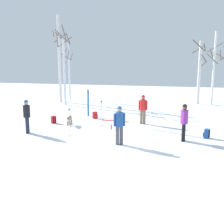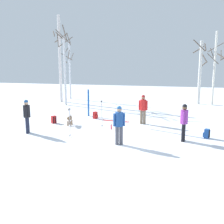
{
  "view_description": "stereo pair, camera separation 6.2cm",
  "coord_description": "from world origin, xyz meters",
  "px_view_note": "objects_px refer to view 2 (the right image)",
  "views": [
    {
      "loc": [
        2.73,
        -11.24,
        3.48
      ],
      "look_at": [
        -0.74,
        1.62,
        1.0
      ],
      "focal_mm": 41.56,
      "sensor_mm": 36.0,
      "label": 1
    },
    {
      "loc": [
        2.79,
        -11.23,
        3.48
      ],
      "look_at": [
        -0.74,
        1.62,
        1.0
      ],
      "focal_mm": 41.56,
      "sensor_mm": 36.0,
      "label": 2
    }
  ],
  "objects_px": {
    "person_2": "(184,120)",
    "ski_pair_lying_0": "(116,121)",
    "backpack_1": "(207,134)",
    "ski_pair_planted_0": "(88,103)",
    "backpack_0": "(54,120)",
    "dog": "(70,119)",
    "birch_tree_1": "(60,58)",
    "backpack_2": "(95,115)",
    "ski_poles_1": "(102,113)",
    "ski_pair_lying_1": "(187,121)",
    "ski_poles_0": "(70,122)",
    "birch_tree_2": "(65,68)",
    "ski_pair_planted_1": "(151,111)",
    "birch_tree_0": "(70,70)",
    "person_3": "(143,107)",
    "birch_tree_3": "(200,71)",
    "person_0": "(27,114)",
    "person_1": "(119,123)",
    "birch_tree_4": "(214,67)",
    "water_bottle_0": "(111,127)"
  },
  "relations": [
    {
      "from": "person_0",
      "to": "backpack_0",
      "type": "height_order",
      "value": "person_0"
    },
    {
      "from": "dog",
      "to": "backpack_2",
      "type": "height_order",
      "value": "dog"
    },
    {
      "from": "person_2",
      "to": "backpack_0",
      "type": "relative_size",
      "value": 3.9
    },
    {
      "from": "birch_tree_1",
      "to": "person_0",
      "type": "bearing_deg",
      "value": -72.53
    },
    {
      "from": "person_2",
      "to": "birch_tree_0",
      "type": "xyz_separation_m",
      "value": [
        -11.05,
        12.07,
        1.95
      ]
    },
    {
      "from": "ski_pair_planted_1",
      "to": "ski_pair_lying_1",
      "type": "xyz_separation_m",
      "value": [
        1.97,
        2.61,
        -1.0
      ]
    },
    {
      "from": "person_1",
      "to": "birch_tree_4",
      "type": "height_order",
      "value": "birch_tree_4"
    },
    {
      "from": "backpack_0",
      "to": "ski_pair_planted_0",
      "type": "bearing_deg",
      "value": 64.69
    },
    {
      "from": "ski_pair_lying_0",
      "to": "ski_poles_0",
      "type": "xyz_separation_m",
      "value": [
        -1.26,
        -3.96,
        0.74
      ]
    },
    {
      "from": "backpack_1",
      "to": "ski_pair_lying_1",
      "type": "bearing_deg",
      "value": 103.02
    },
    {
      "from": "person_1",
      "to": "birch_tree_0",
      "type": "xyz_separation_m",
      "value": [
        -8.35,
        13.35,
        1.95
      ]
    },
    {
      "from": "backpack_0",
      "to": "backpack_2",
      "type": "height_order",
      "value": "same"
    },
    {
      "from": "ski_pair_planted_0",
      "to": "ski_poles_1",
      "type": "relative_size",
      "value": 1.2
    },
    {
      "from": "backpack_0",
      "to": "birch_tree_2",
      "type": "bearing_deg",
      "value": 109.38
    },
    {
      "from": "backpack_0",
      "to": "water_bottle_0",
      "type": "height_order",
      "value": "backpack_0"
    },
    {
      "from": "birch_tree_1",
      "to": "backpack_2",
      "type": "bearing_deg",
      "value": -49.04
    },
    {
      "from": "ski_pair_planted_1",
      "to": "birch_tree_4",
      "type": "height_order",
      "value": "birch_tree_4"
    },
    {
      "from": "person_2",
      "to": "ski_poles_1",
      "type": "xyz_separation_m",
      "value": [
        -4.4,
        1.56,
        -0.18
      ]
    },
    {
      "from": "ski_poles_0",
      "to": "birch_tree_4",
      "type": "distance_m",
      "value": 14.95
    },
    {
      "from": "person_1",
      "to": "birch_tree_2",
      "type": "relative_size",
      "value": 0.28
    },
    {
      "from": "ski_pair_lying_0",
      "to": "birch_tree_0",
      "type": "xyz_separation_m",
      "value": [
        -7.03,
        8.84,
        2.92
      ]
    },
    {
      "from": "birch_tree_0",
      "to": "birch_tree_2",
      "type": "height_order",
      "value": "birch_tree_2"
    },
    {
      "from": "water_bottle_0",
      "to": "birch_tree_4",
      "type": "height_order",
      "value": "birch_tree_4"
    },
    {
      "from": "person_1",
      "to": "birch_tree_3",
      "type": "height_order",
      "value": "birch_tree_3"
    },
    {
      "from": "birch_tree_3",
      "to": "ski_pair_planted_1",
      "type": "bearing_deg",
      "value": -106.19
    },
    {
      "from": "dog",
      "to": "person_0",
      "type": "bearing_deg",
      "value": -123.53
    },
    {
      "from": "backpack_1",
      "to": "ski_pair_planted_0",
      "type": "bearing_deg",
      "value": 153.99
    },
    {
      "from": "ski_poles_1",
      "to": "ski_pair_lying_1",
      "type": "bearing_deg",
      "value": 31.04
    },
    {
      "from": "ski_pair_planted_0",
      "to": "backpack_0",
      "type": "distance_m",
      "value": 2.97
    },
    {
      "from": "backpack_2",
      "to": "birch_tree_2",
      "type": "distance_m",
      "value": 6.99
    },
    {
      "from": "person_2",
      "to": "ski_pair_lying_0",
      "type": "bearing_deg",
      "value": 141.17
    },
    {
      "from": "person_3",
      "to": "birch_tree_0",
      "type": "relative_size",
      "value": 0.31
    },
    {
      "from": "ski_poles_0",
      "to": "person_2",
      "type": "bearing_deg",
      "value": 7.84
    },
    {
      "from": "ski_pair_planted_1",
      "to": "ski_poles_0",
      "type": "xyz_separation_m",
      "value": [
        -3.56,
        -2.48,
        -0.26
      ]
    },
    {
      "from": "backpack_0",
      "to": "birch_tree_3",
      "type": "xyz_separation_m",
      "value": [
        8.69,
        10.23,
        2.67
      ]
    },
    {
      "from": "ski_poles_0",
      "to": "ski_poles_1",
      "type": "height_order",
      "value": "ski_poles_1"
    },
    {
      "from": "person_3",
      "to": "dog",
      "type": "relative_size",
      "value": 1.94
    },
    {
      "from": "person_2",
      "to": "birch_tree_4",
      "type": "bearing_deg",
      "value": 78.71
    },
    {
      "from": "person_3",
      "to": "birch_tree_3",
      "type": "xyz_separation_m",
      "value": [
        3.54,
        9.02,
        1.91
      ]
    },
    {
      "from": "dog",
      "to": "ski_poles_1",
      "type": "distance_m",
      "value": 1.93
    },
    {
      "from": "ski_pair_lying_1",
      "to": "birch_tree_0",
      "type": "relative_size",
      "value": 0.31
    },
    {
      "from": "ski_pair_planted_1",
      "to": "birch_tree_0",
      "type": "height_order",
      "value": "birch_tree_0"
    },
    {
      "from": "person_0",
      "to": "water_bottle_0",
      "type": "bearing_deg",
      "value": 25.16
    },
    {
      "from": "ski_pair_planted_0",
      "to": "ski_poles_1",
      "type": "xyz_separation_m",
      "value": [
        1.81,
        -2.78,
        -0.1
      ]
    },
    {
      "from": "person_0",
      "to": "person_1",
      "type": "height_order",
      "value": "same"
    },
    {
      "from": "birch_tree_0",
      "to": "birch_tree_3",
      "type": "bearing_deg",
      "value": -0.51
    },
    {
      "from": "dog",
      "to": "birch_tree_1",
      "type": "distance_m",
      "value": 10.43
    },
    {
      "from": "person_3",
      "to": "birch_tree_4",
      "type": "bearing_deg",
      "value": 62.38
    },
    {
      "from": "birch_tree_1",
      "to": "birch_tree_0",
      "type": "bearing_deg",
      "value": 91.06
    },
    {
      "from": "dog",
      "to": "birch_tree_3",
      "type": "relative_size",
      "value": 0.16
    }
  ]
}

